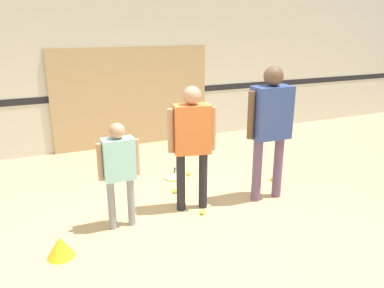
{
  "coord_description": "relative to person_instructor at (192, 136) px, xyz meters",
  "views": [
    {
      "loc": [
        -1.68,
        -3.93,
        2.31
      ],
      "look_at": [
        0.11,
        0.15,
        0.89
      ],
      "focal_mm": 35.0,
      "sensor_mm": 36.0,
      "label": 1
    }
  ],
  "objects": [
    {
      "name": "person_student_left",
      "position": [
        -0.95,
        -0.09,
        -0.21
      ],
      "size": [
        0.49,
        0.2,
        1.28
      ],
      "rotation": [
        0.0,
        0.0,
        -0.01
      ],
      "color": "gray",
      "rests_on": "ground_plane"
    },
    {
      "name": "wall_panel",
      "position": [
        0.06,
        3.01,
        -0.03
      ],
      "size": [
        3.08,
        0.05,
        1.92
      ],
      "color": "tan",
      "rests_on": "ground_plane"
    },
    {
      "name": "racket_spare_on_floor",
      "position": [
        0.15,
        1.07,
        -0.99
      ],
      "size": [
        0.42,
        0.58,
        0.03
      ],
      "rotation": [
        0.0,
        0.0,
        1.15
      ],
      "color": "#C6D838",
      "rests_on": "ground_plane"
    },
    {
      "name": "tennis_ball_stray_right",
      "position": [
        1.51,
        0.32,
        -0.96
      ],
      "size": [
        0.07,
        0.07,
        0.07
      ],
      "primitive_type": "sphere",
      "color": "#CCE038",
      "rests_on": "ground_plane"
    },
    {
      "name": "tennis_ball_near_instructor",
      "position": [
        0.05,
        -0.22,
        -0.96
      ],
      "size": [
        0.07,
        0.07,
        0.07
      ],
      "primitive_type": "sphere",
      "color": "#CCE038",
      "rests_on": "ground_plane"
    },
    {
      "name": "tennis_ball_by_spare_racket",
      "position": [
        0.41,
        1.05,
        -0.96
      ],
      "size": [
        0.07,
        0.07,
        0.07
      ],
      "primitive_type": "sphere",
      "color": "#CCE038",
      "rests_on": "ground_plane"
    },
    {
      "name": "training_cone",
      "position": [
        -1.69,
        -0.45,
        -0.88
      ],
      "size": [
        0.29,
        0.29,
        0.23
      ],
      "color": "yellow",
      "rests_on": "ground_plane"
    },
    {
      "name": "person_instructor",
      "position": [
        0.0,
        0.0,
        0.0
      ],
      "size": [
        0.6,
        0.33,
        1.61
      ],
      "rotation": [
        0.0,
        0.0,
        -0.2
      ],
      "color": "#232328",
      "rests_on": "ground_plane"
    },
    {
      "name": "wall_back",
      "position": [
        -0.11,
        3.07,
        0.6
      ],
      "size": [
        16.0,
        0.07,
        3.2
      ],
      "color": "beige",
      "rests_on": "ground_plane"
    },
    {
      "name": "tennis_ball_stray_left",
      "position": [
        -0.04,
        0.52,
        -0.96
      ],
      "size": [
        0.07,
        0.07,
        0.07
      ],
      "primitive_type": "sphere",
      "color": "#CCE038",
      "rests_on": "ground_plane"
    },
    {
      "name": "ground_plane",
      "position": [
        -0.11,
        -0.15,
        -1.0
      ],
      "size": [
        16.0,
        16.0,
        0.0
      ],
      "primitive_type": "plane",
      "color": "tan"
    },
    {
      "name": "person_student_right",
      "position": [
        1.07,
        -0.14,
        0.13
      ],
      "size": [
        0.69,
        0.3,
        1.82
      ],
      "rotation": [
        0.0,
        0.0,
        3.11
      ],
      "color": "#6B4C70",
      "rests_on": "ground_plane"
    }
  ]
}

